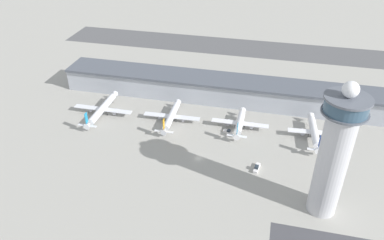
% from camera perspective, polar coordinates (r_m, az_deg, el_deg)
% --- Properties ---
extents(ground_plane, '(1000.00, 1000.00, 0.00)m').
position_cam_1_polar(ground_plane, '(213.79, 0.97, -5.88)').
color(ground_plane, '#9E9B93').
extents(terminal_building, '(225.94, 25.00, 16.90)m').
position_cam_1_polar(terminal_building, '(267.12, 4.26, 4.71)').
color(terminal_building, '#A3A8B2').
rests_on(terminal_building, ground).
extents(runway_strip, '(338.91, 44.00, 0.01)m').
position_cam_1_polar(runway_strip, '(365.30, 7.03, 10.96)').
color(runway_strip, '#515154').
rests_on(runway_strip, ground).
extents(control_tower, '(19.16, 19.16, 68.07)m').
position_cam_1_polar(control_tower, '(173.85, 20.89, -4.67)').
color(control_tower, '#BCBCC1').
rests_on(control_tower, ground).
extents(airplane_gate_alpha, '(40.47, 44.61, 14.09)m').
position_cam_1_polar(airplane_gate_alpha, '(257.03, -13.53, 1.63)').
color(airplane_gate_alpha, silver).
rests_on(airplane_gate_alpha, ground).
extents(airplane_gate_bravo, '(37.27, 39.00, 13.18)m').
position_cam_1_polar(airplane_gate_bravo, '(243.47, -3.16, 0.58)').
color(airplane_gate_bravo, silver).
rests_on(airplane_gate_bravo, ground).
extents(airplane_gate_charlie, '(36.03, 32.62, 13.77)m').
position_cam_1_polar(airplane_gate_charlie, '(237.42, 7.30, -0.45)').
color(airplane_gate_charlie, white).
rests_on(airplane_gate_charlie, ground).
extents(airplane_gate_delta, '(31.28, 39.37, 14.00)m').
position_cam_1_polar(airplane_gate_delta, '(238.58, 18.12, -1.76)').
color(airplane_gate_delta, white).
rests_on(airplane_gate_delta, ground).
extents(service_truck_catering, '(6.52, 4.73, 2.51)m').
position_cam_1_polar(service_truck_catering, '(235.00, 5.51, -1.80)').
color(service_truck_catering, black).
rests_on(service_truck_catering, ground).
extents(service_truck_fuel, '(3.52, 8.63, 3.08)m').
position_cam_1_polar(service_truck_fuel, '(208.52, 9.84, -7.23)').
color(service_truck_fuel, black).
rests_on(service_truck_fuel, ground).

